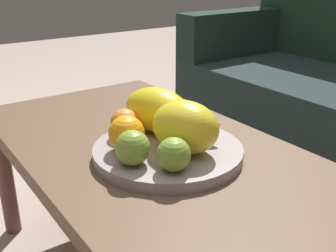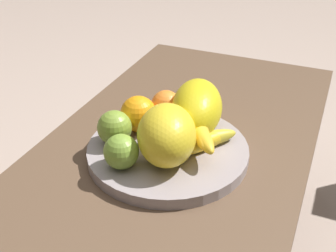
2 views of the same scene
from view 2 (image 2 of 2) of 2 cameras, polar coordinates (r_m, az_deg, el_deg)
name	(u,v)px [view 2 (image 2 of 2)]	position (r m, az deg, el deg)	size (l,w,h in m)	color
coffee_table	(174,165)	(0.99, 0.80, -5.10)	(1.12, 0.57, 0.43)	brown
fruit_bowl	(168,151)	(0.92, 0.00, -3.31)	(0.34, 0.34, 0.03)	#9E9295
melon_large_front	(167,135)	(0.85, -0.17, -1.16)	(0.15, 0.12, 0.12)	yellow
melon_smaller_beside	(197,107)	(0.95, 3.83, 2.45)	(0.18, 0.11, 0.11)	yellow
orange_front	(139,113)	(0.95, -3.84, 1.66)	(0.08, 0.08, 0.08)	orange
orange_left	(166,105)	(1.00, -0.28, 2.77)	(0.07, 0.07, 0.07)	orange
apple_front	(121,152)	(0.84, -6.17, -3.37)	(0.07, 0.07, 0.07)	#7BA237
apple_left	(115,128)	(0.92, -7.03, -0.21)	(0.07, 0.07, 0.07)	olive
banana_bunch	(201,137)	(0.90, 4.31, -1.51)	(0.16, 0.14, 0.06)	gold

